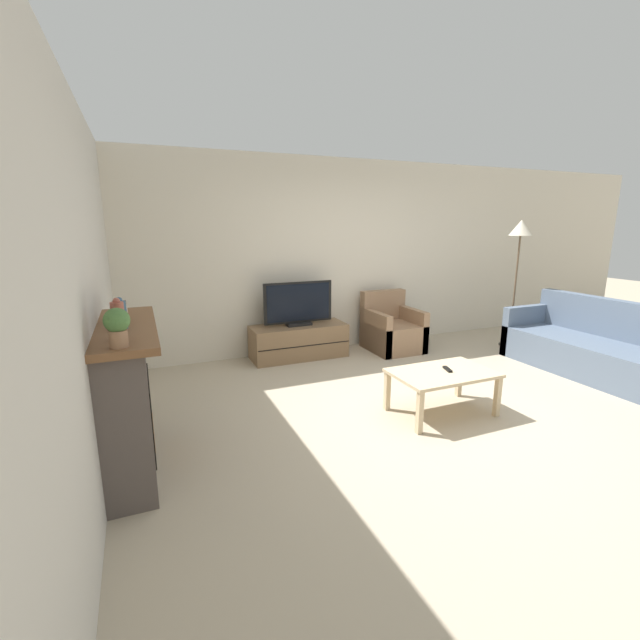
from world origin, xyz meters
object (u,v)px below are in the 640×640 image
(mantel_clock, at_px, (122,312))
(couch, at_px, (605,353))
(floor_lamp, at_px, (520,238))
(tv, at_px, (298,305))
(potted_plant, at_px, (117,325))
(fireplace, at_px, (127,396))
(mantel_vase_left, at_px, (118,320))
(tv_stand, at_px, (299,341))
(coffee_table, at_px, (442,377))
(remote, at_px, (447,369))
(mantel_vase_centre_left, at_px, (120,314))
(armchair, at_px, (392,331))

(mantel_clock, xyz_separation_m, couch, (5.22, -0.25, -0.88))
(floor_lamp, bearing_deg, tv, 167.56)
(mantel_clock, xyz_separation_m, potted_plant, (-0.00, -0.74, 0.06))
(mantel_clock, relative_size, tv, 0.16)
(fireplace, distance_m, mantel_vase_left, 0.79)
(mantel_vase_left, bearing_deg, floor_lamp, 18.51)
(mantel_clock, height_order, tv_stand, mantel_clock)
(mantel_clock, distance_m, couch, 5.30)
(potted_plant, bearing_deg, floor_lamp, 20.22)
(fireplace, distance_m, coffee_table, 2.78)
(coffee_table, relative_size, floor_lamp, 0.52)
(mantel_clock, bearing_deg, fireplace, -97.10)
(couch, bearing_deg, remote, -178.58)
(tv, xyz_separation_m, coffee_table, (0.66, -2.21, -0.36))
(mantel_vase_left, height_order, coffee_table, mantel_vase_left)
(mantel_vase_left, relative_size, coffee_table, 0.28)
(fireplace, bearing_deg, remote, -3.33)
(potted_plant, distance_m, tv_stand, 3.50)
(fireplace, xyz_separation_m, couch, (5.24, -0.10, -0.27))
(tv, bearing_deg, mantel_vase_centre_left, -134.36)
(tv_stand, relative_size, armchair, 1.56)
(potted_plant, bearing_deg, remote, 8.73)
(tv, distance_m, remote, 2.33)
(armchair, bearing_deg, tv, 173.36)
(potted_plant, distance_m, tv, 3.38)
(mantel_vase_centre_left, xyz_separation_m, coffee_table, (2.75, -0.08, -0.83))
(tv_stand, height_order, couch, couch)
(armchair, bearing_deg, remote, -107.94)
(mantel_clock, xyz_separation_m, floor_lamp, (5.23, 1.19, 0.44))
(tv, distance_m, coffee_table, 2.33)
(armchair, bearing_deg, coffee_table, -109.49)
(mantel_vase_centre_left, relative_size, mantel_clock, 1.49)
(fireplace, bearing_deg, tv_stand, 43.99)
(fireplace, xyz_separation_m, floor_lamp, (5.25, 1.33, 1.05))
(potted_plant, relative_size, couch, 0.10)
(armchair, height_order, floor_lamp, floor_lamp)
(potted_plant, height_order, coffee_table, potted_plant)
(mantel_vase_centre_left, xyz_separation_m, armchair, (3.47, 1.97, -0.93))
(fireplace, relative_size, floor_lamp, 0.75)
(tv_stand, distance_m, coffee_table, 2.31)
(tv_stand, bearing_deg, coffee_table, -73.26)
(couch, distance_m, floor_lamp, 1.95)
(fireplace, distance_m, tv_stand, 2.94)
(mantel_vase_centre_left, distance_m, couch, 5.30)
(potted_plant, bearing_deg, mantel_clock, 89.94)
(mantel_vase_left, height_order, mantel_clock, mantel_vase_left)
(tv_stand, bearing_deg, mantel_vase_left, -130.40)
(armchair, relative_size, floor_lamp, 0.45)
(couch, bearing_deg, tv_stand, 145.79)
(mantel_vase_left, xyz_separation_m, mantel_vase_centre_left, (-0.00, 0.32, -0.02))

